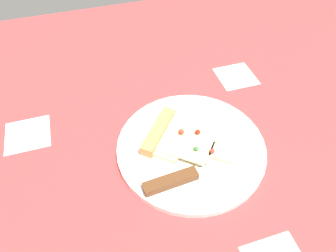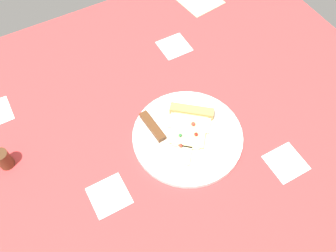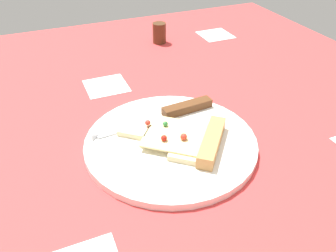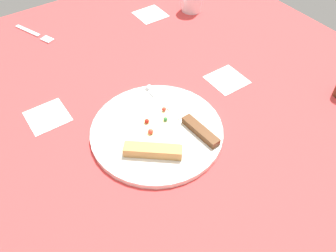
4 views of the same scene
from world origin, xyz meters
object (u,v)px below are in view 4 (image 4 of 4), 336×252
(plate, at_px, (157,131))
(pizza_slice, at_px, (155,136))
(fork, at_px, (36,34))
(knife, at_px, (187,120))

(plate, distance_m, pizza_slice, 0.03)
(pizza_slice, xyz_separation_m, fork, (0.07, -0.55, -0.02))
(plate, relative_size, fork, 1.97)
(pizza_slice, height_order, knife, pizza_slice)
(plate, height_order, fork, plate)
(knife, bearing_deg, fork, 100.98)
(plate, height_order, pizza_slice, pizza_slice)
(knife, height_order, fork, knife)
(plate, bearing_deg, pizza_slice, 50.39)
(knife, bearing_deg, plate, 159.79)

